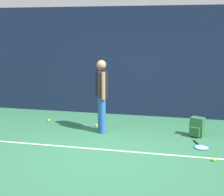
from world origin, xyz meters
TOP-DOWN VIEW (x-y plane):
  - ground_plane at (0.00, 0.00)m, footprint 12.00×12.00m
  - back_fence at (0.00, 3.00)m, footprint 10.00×0.10m
  - court_line at (0.00, 0.05)m, footprint 9.00×0.05m
  - tennis_player at (-0.44, 1.22)m, footprint 0.37×0.49m
  - tennis_racket at (1.84, 0.62)m, footprint 0.42×0.63m
  - backpack at (1.75, 1.36)m, footprint 0.35×0.36m
  - tennis_ball_near_player at (-2.04, 1.79)m, footprint 0.07×0.07m
  - tennis_ball_by_fence at (2.04, -0.10)m, footprint 0.07×0.07m
  - tennis_ball_mid_court at (-0.67, 1.59)m, footprint 0.07×0.07m

SIDE VIEW (x-z plane):
  - ground_plane at x=0.00m, z-range 0.00..0.00m
  - court_line at x=0.00m, z-range 0.00..0.00m
  - tennis_racket at x=1.84m, z-range 0.00..0.03m
  - tennis_ball_near_player at x=-2.04m, z-range 0.00..0.07m
  - tennis_ball_by_fence at x=2.04m, z-range 0.00..0.07m
  - tennis_ball_mid_court at x=-0.67m, z-range 0.00..0.07m
  - backpack at x=1.75m, z-range -0.01..0.43m
  - tennis_player at x=-0.44m, z-range 0.12..1.82m
  - back_fence at x=0.00m, z-range 0.00..3.00m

